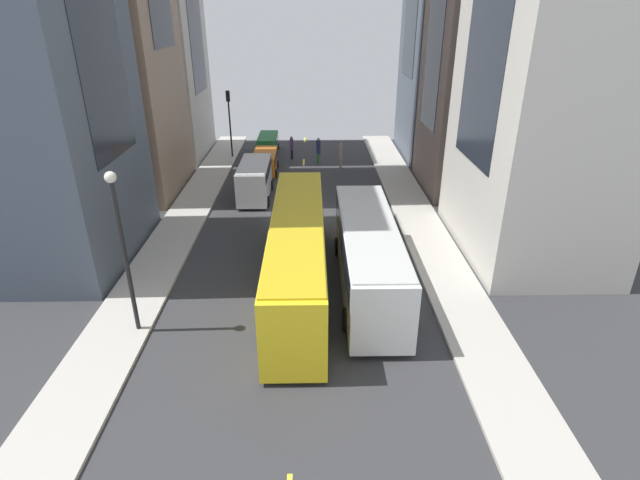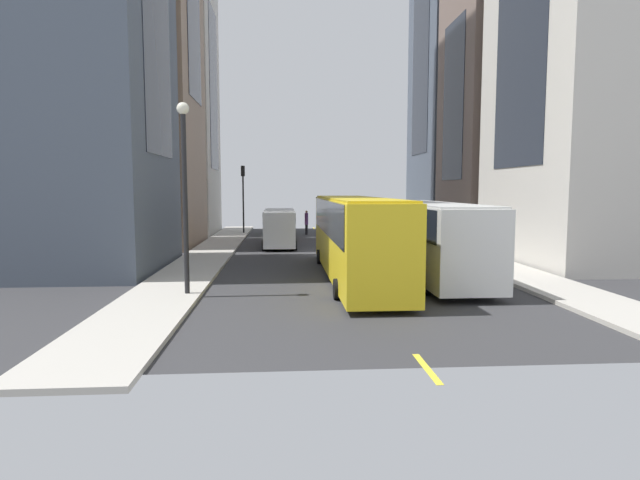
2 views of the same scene
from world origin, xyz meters
name	(u,v)px [view 2 (image 2 of 2)]	position (x,y,z in m)	size (l,w,h in m)	color
ground_plane	(334,253)	(0.00, 0.00, 0.00)	(41.91, 41.91, 0.00)	#333335
sidewalk_west	(454,251)	(-7.56, 0.00, 0.07)	(2.78, 44.00, 0.15)	#B2ADA3
sidewalk_east	(210,253)	(7.56, 0.00, 0.07)	(2.78, 44.00, 0.15)	#B2ADA3
lane_stripe_0	(314,228)	(0.00, -21.00, 0.01)	(0.16, 2.00, 0.01)	yellow
lane_stripe_1	(320,235)	(0.00, -12.60, 0.01)	(0.16, 2.00, 0.01)	yellow
lane_stripe_2	(328,246)	(0.00, -4.20, 0.01)	(0.16, 2.00, 0.01)	yellow
lane_stripe_3	(342,263)	(0.00, 4.20, 0.01)	(0.16, 2.00, 0.01)	yellow
lane_stripe_4	(367,294)	(0.00, 12.60, 0.01)	(0.16, 2.00, 0.01)	yellow
lane_stripe_5	(427,368)	(0.00, 21.00, 0.01)	(0.16, 2.00, 0.01)	yellow
building_west_0	(469,56)	(-13.50, -15.01, 15.80)	(8.79, 9.50, 31.60)	#4C5666
building_west_1	(509,102)	(-13.24, -5.69, 10.27)	(8.26, 8.10, 20.54)	#7A665B
building_west_2	(583,46)	(-12.53, 4.94, 11.38)	(6.83, 10.51, 22.76)	beige
building_east_0	(167,89)	(13.14, -15.66, 12.66)	(8.06, 9.14, 25.33)	beige
building_east_2	(78,10)	(12.80, 5.44, 12.44)	(7.37, 9.86, 24.88)	#4C5666
city_bus_white	(430,233)	(-3.38, 9.25, 2.01)	(2.80, 11.45, 3.35)	silver
streetcar_yellow	(354,231)	(0.00, 9.03, 2.13)	(2.70, 14.67, 3.59)	yellow
delivery_van_white	(279,225)	(3.38, -3.54, 1.51)	(2.25, 5.53, 2.58)	white
car_green_0	(280,222)	(3.42, -15.78, 1.00)	(1.90, 4.62, 1.69)	#1E7238
car_orange_1	(283,226)	(3.17, -9.73, 1.01)	(2.05, 4.48, 1.72)	orange
pedestrian_waiting_curb	(306,222)	(1.08, -13.68, 1.13)	(0.31, 0.31, 2.10)	black
pedestrian_walking_far	(360,223)	(-3.17, -10.41, 1.22)	(0.32, 0.32, 2.27)	gray
pedestrian_crossing_mid	(335,222)	(-1.32, -12.48, 1.19)	(0.37, 0.37, 2.24)	#336B38
traffic_light_near_corner	(243,186)	(6.58, -14.22, 4.20)	(0.32, 0.44, 5.83)	black
streetlamp_near	(185,177)	(6.68, 12.77, 4.38)	(0.44, 0.44, 6.88)	black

